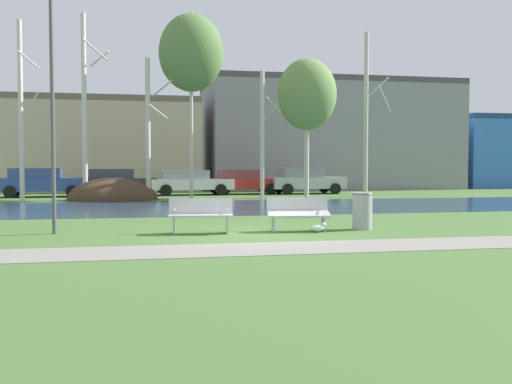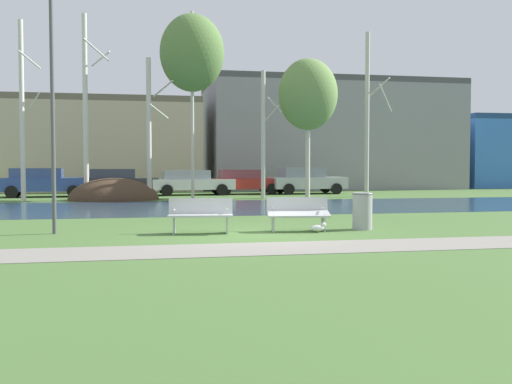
# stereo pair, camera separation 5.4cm
# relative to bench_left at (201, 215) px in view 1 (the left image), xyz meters

# --- Properties ---
(ground_plane) EXTENTS (120.00, 120.00, 0.00)m
(ground_plane) POSITION_rel_bench_left_xyz_m (1.25, 9.41, -0.47)
(ground_plane) COLOR #476B33
(paved_path_strip) EXTENTS (60.00, 1.81, 0.01)m
(paved_path_strip) POSITION_rel_bench_left_xyz_m (1.25, -2.93, -0.47)
(paved_path_strip) COLOR gray
(paved_path_strip) RESTS_ON ground
(river_band) EXTENTS (80.00, 8.44, 0.01)m
(river_band) POSITION_rel_bench_left_xyz_m (1.25, 8.90, -0.47)
(river_band) COLOR #284256
(river_band) RESTS_ON ground
(soil_mound) EXTENTS (4.35, 3.49, 2.16)m
(soil_mound) POSITION_rel_bench_left_xyz_m (-2.80, 14.60, -0.47)
(soil_mound) COLOR #423021
(soil_mound) RESTS_ON ground
(bench_left) EXTENTS (1.66, 0.75, 0.87)m
(bench_left) POSITION_rel_bench_left_xyz_m (0.00, 0.00, 0.00)
(bench_left) COLOR #B2B5B7
(bench_left) RESTS_ON ground
(bench_right) EXTENTS (1.66, 0.75, 0.87)m
(bench_right) POSITION_rel_bench_left_xyz_m (2.52, 0.00, 0.00)
(bench_right) COLOR #B2B5B7
(bench_right) RESTS_ON ground
(trash_bin) EXTENTS (0.54, 0.54, 0.98)m
(trash_bin) POSITION_rel_bench_left_xyz_m (4.28, 0.03, 0.03)
(trash_bin) COLOR #999B9E
(trash_bin) RESTS_ON ground
(seagull) EXTENTS (0.44, 0.16, 0.26)m
(seagull) POSITION_rel_bench_left_xyz_m (2.93, -0.43, -0.34)
(seagull) COLOR white
(seagull) RESTS_ON ground
(streetlamp) EXTENTS (0.32, 0.32, 6.31)m
(streetlamp) POSITION_rel_bench_left_xyz_m (-3.57, 0.60, 3.64)
(streetlamp) COLOR #4C4C51
(streetlamp) RESTS_ON ground
(birch_far_left) EXTENTS (1.00, 1.71, 8.40)m
(birch_far_left) POSITION_rel_bench_left_xyz_m (-6.86, 14.18, 3.78)
(birch_far_left) COLOR beige
(birch_far_left) RESTS_ON ground
(birch_left) EXTENTS (1.34, 2.38, 8.98)m
(birch_left) POSITION_rel_bench_left_xyz_m (-4.08, 14.82, 4.13)
(birch_left) COLOR beige
(birch_left) RESTS_ON ground
(birch_center_left) EXTENTS (1.31, 2.13, 6.88)m
(birch_center_left) POSITION_rel_bench_left_xyz_m (-1.06, 14.28, 3.04)
(birch_center_left) COLOR beige
(birch_center_left) RESTS_ON ground
(birch_center) EXTENTS (3.22, 3.22, 9.39)m
(birch_center) POSITION_rel_bench_left_xyz_m (1.07, 14.99, 6.83)
(birch_center) COLOR beige
(birch_center) RESTS_ON ground
(birch_center_right) EXTENTS (1.06, 1.72, 6.43)m
(birch_center_right) POSITION_rel_bench_left_xyz_m (4.58, 14.19, 2.80)
(birch_center_right) COLOR beige
(birch_center_right) RESTS_ON ground
(birch_right) EXTENTS (3.08, 3.08, 7.23)m
(birch_right) POSITION_rel_bench_left_xyz_m (7.07, 14.86, 4.89)
(birch_right) COLOR beige
(birch_right) RESTS_ON ground
(birch_far_right) EXTENTS (1.46, 2.56, 8.73)m
(birch_far_right) POSITION_rel_bench_left_xyz_m (10.38, 14.86, 3.95)
(birch_far_right) COLOR #BCB7A8
(birch_far_right) RESTS_ON ground
(parked_van_nearest_blue) EXTENTS (4.67, 2.17, 1.54)m
(parked_van_nearest_blue) POSITION_rel_bench_left_xyz_m (-6.65, 18.12, 0.34)
(parked_van_nearest_blue) COLOR #2D4793
(parked_van_nearest_blue) RESTS_ON ground
(parked_sedan_second_dark) EXTENTS (4.30, 2.14, 1.49)m
(parked_sedan_second_dark) POSITION_rel_bench_left_xyz_m (-2.78, 18.46, 0.31)
(parked_sedan_second_dark) COLOR #282B30
(parked_sedan_second_dark) RESTS_ON ground
(parked_hatch_third_white) EXTENTS (4.69, 2.20, 1.41)m
(parked_hatch_third_white) POSITION_rel_bench_left_xyz_m (1.28, 18.62, 0.28)
(parked_hatch_third_white) COLOR silver
(parked_hatch_third_white) RESTS_ON ground
(parked_wagon_fourth_red) EXTENTS (4.19, 2.11, 1.43)m
(parked_wagon_fourth_red) POSITION_rel_bench_left_xyz_m (4.41, 18.95, 0.29)
(parked_wagon_fourth_red) COLOR maroon
(parked_wagon_fourth_red) RESTS_ON ground
(parked_suv_fifth_silver) EXTENTS (4.47, 2.22, 1.56)m
(parked_suv_fifth_silver) POSITION_rel_bench_left_xyz_m (8.09, 18.69, 0.34)
(parked_suv_fifth_silver) COLOR #B2B5BC
(parked_suv_fifth_silver) RESTS_ON ground
(building_beige_block) EXTENTS (15.95, 6.26, 6.09)m
(building_beige_block) POSITION_rel_bench_left_xyz_m (-5.57, 25.78, 2.57)
(building_beige_block) COLOR #BCAD8E
(building_beige_block) RESTS_ON ground
(building_grey_warehouse) EXTENTS (17.73, 9.67, 7.72)m
(building_grey_warehouse) POSITION_rel_bench_left_xyz_m (12.09, 27.20, 3.39)
(building_grey_warehouse) COLOR gray
(building_grey_warehouse) RESTS_ON ground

